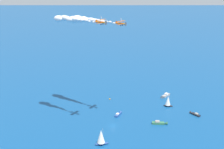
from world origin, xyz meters
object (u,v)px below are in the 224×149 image
object	(u,v)px
motorboat_mid_cluster	(165,96)
wingwalker_lead	(121,19)
motorboat_near_centre	(118,114)
biplane_lead	(121,23)
marker_buoy	(110,99)
motorboat_ahead	(194,114)
sailboat_outer_ring_a	(101,137)
biplane_wingman	(101,22)
sailboat_offshore	(168,101)
motorboat_trailing	(160,123)
wingwalker_wingman	(101,18)

from	to	relation	value
motorboat_mid_cluster	wingwalker_lead	size ratio (longest dim) A/B	6.71
motorboat_near_centre	biplane_lead	world-z (taller)	biplane_lead
marker_buoy	biplane_lead	bearing A→B (deg)	42.18
motorboat_ahead	motorboat_mid_cluster	world-z (taller)	motorboat_mid_cluster
sailboat_outer_ring_a	motorboat_near_centre	bearing A→B (deg)	-164.36
wingwalker_lead	motorboat_ahead	bearing A→B (deg)	131.50
biplane_lead	biplane_wingman	distance (m)	15.65
sailboat_offshore	biplane_wingman	size ratio (longest dim) A/B	1.17
motorboat_trailing	biplane_lead	distance (m)	65.57
motorboat_trailing	biplane_lead	bearing A→B (deg)	-67.97
biplane_lead	wingwalker_wingman	world-z (taller)	wingwalker_wingman
motorboat_ahead	marker_buoy	xyz separation A→B (m)	(6.93, -61.24, -0.20)
wingwalker_wingman	sailboat_offshore	bearing A→B (deg)	157.98
marker_buoy	wingwalker_wingman	world-z (taller)	wingwalker_wingman
biplane_lead	wingwalker_lead	bearing A→B (deg)	158.92
sailboat_offshore	motorboat_mid_cluster	world-z (taller)	sailboat_offshore
marker_buoy	wingwalker_wingman	size ratio (longest dim) A/B	1.19
motorboat_mid_cluster	sailboat_outer_ring_a	size ratio (longest dim) A/B	1.04
biplane_lead	wingwalker_wingman	distance (m)	16.08
motorboat_near_centre	marker_buoy	world-z (taller)	marker_buoy
sailboat_outer_ring_a	marker_buoy	distance (m)	62.49
sailboat_offshore	motorboat_trailing	xyz separation A→B (m)	(27.46, 5.71, -3.14)
motorboat_trailing	biplane_lead	world-z (taller)	biplane_lead
motorboat_mid_cluster	biplane_lead	world-z (taller)	biplane_lead
sailboat_outer_ring_a	biplane_wingman	xyz separation A→B (m)	(-14.06, -8.35, 59.10)
motorboat_trailing	biplane_wingman	size ratio (longest dim) A/B	1.30
biplane_wingman	wingwalker_lead	bearing A→B (deg)	166.94
wingwalker_lead	sailboat_offshore	bearing A→B (deg)	154.59
wingwalker_lead	motorboat_trailing	bearing A→B (deg)	111.97
biplane_wingman	motorboat_near_centre	bearing A→B (deg)	-175.38
wingwalker_lead	biplane_lead	bearing A→B (deg)	-21.08
motorboat_mid_cluster	biplane_wingman	xyz separation A→B (m)	(67.70, -12.79, 62.83)
sailboat_offshore	wingwalker_wingman	xyz separation A→B (m)	(51.90, -20.99, 61.92)
marker_buoy	biplane_lead	world-z (taller)	biplane_lead
wingwalker_lead	biplane_wingman	distance (m)	15.53
motorboat_near_centre	marker_buoy	xyz separation A→B (m)	(-19.16, -18.49, -0.21)
marker_buoy	wingwalker_wingman	distance (m)	79.97
biplane_wingman	sailboat_outer_ring_a	bearing A→B (deg)	30.71
motorboat_near_centre	wingwalker_lead	size ratio (longest dim) A/B	5.14
motorboat_trailing	sailboat_outer_ring_a	world-z (taller)	sailboat_outer_ring_a
sailboat_outer_ring_a	sailboat_offshore	bearing A→B (deg)	169.15
sailboat_outer_ring_a	motorboat_trailing	bearing A→B (deg)	154.52
sailboat_outer_ring_a	marker_buoy	size ratio (longest dim) A/B	4.70
sailboat_offshore	wingwalker_lead	xyz separation A→B (m)	(36.82, -17.49, 59.60)
sailboat_offshore	biplane_lead	world-z (taller)	biplane_lead
marker_buoy	sailboat_offshore	bearing A→B (deg)	104.42
motorboat_trailing	motorboat_ahead	distance (m)	27.72
sailboat_outer_ring_a	biplane_wingman	distance (m)	61.32
motorboat_ahead	motorboat_mid_cluster	size ratio (longest dim) A/B	0.76
sailboat_offshore	motorboat_mid_cluster	size ratio (longest dim) A/B	0.83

